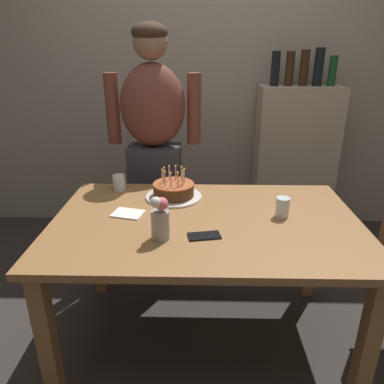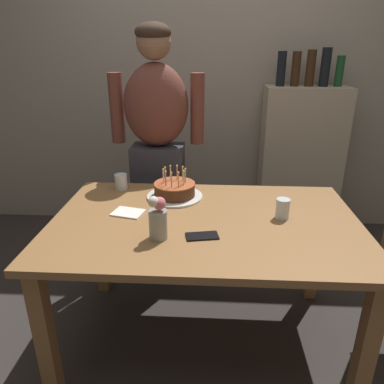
{
  "view_description": "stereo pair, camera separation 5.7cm",
  "coord_description": "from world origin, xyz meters",
  "px_view_note": "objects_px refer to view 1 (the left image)",
  "views": [
    {
      "loc": [
        -0.03,
        -1.6,
        1.53
      ],
      "look_at": [
        -0.07,
        0.11,
        0.84
      ],
      "focal_mm": 33.97,
      "sensor_mm": 36.0,
      "label": 1
    },
    {
      "loc": [
        0.03,
        -1.59,
        1.53
      ],
      "look_at": [
        -0.07,
        0.11,
        0.84
      ],
      "focal_mm": 33.97,
      "sensor_mm": 36.0,
      "label": 2
    }
  ],
  "objects_px": {
    "cell_phone": "(204,236)",
    "flower_vase": "(160,220)",
    "water_glass_near": "(119,183)",
    "water_glass_far": "(283,207)",
    "birthday_cake": "(174,191)",
    "person_man_bearded": "(155,153)",
    "napkin_stack": "(128,214)"
  },
  "relations": [
    {
      "from": "flower_vase",
      "to": "person_man_bearded",
      "type": "height_order",
      "value": "person_man_bearded"
    },
    {
      "from": "water_glass_far",
      "to": "cell_phone",
      "type": "relative_size",
      "value": 0.7
    },
    {
      "from": "birthday_cake",
      "to": "person_man_bearded",
      "type": "bearing_deg",
      "value": 109.43
    },
    {
      "from": "water_glass_near",
      "to": "cell_phone",
      "type": "bearing_deg",
      "value": -48.23
    },
    {
      "from": "cell_phone",
      "to": "napkin_stack",
      "type": "bearing_deg",
      "value": 138.96
    },
    {
      "from": "cell_phone",
      "to": "water_glass_near",
      "type": "bearing_deg",
      "value": 120.87
    },
    {
      "from": "person_man_bearded",
      "to": "flower_vase",
      "type": "bearing_deg",
      "value": 98.21
    },
    {
      "from": "birthday_cake",
      "to": "cell_phone",
      "type": "bearing_deg",
      "value": -69.38
    },
    {
      "from": "water_glass_near",
      "to": "flower_vase",
      "type": "height_order",
      "value": "flower_vase"
    },
    {
      "from": "birthday_cake",
      "to": "water_glass_far",
      "type": "relative_size",
      "value": 3.09
    },
    {
      "from": "birthday_cake",
      "to": "water_glass_near",
      "type": "height_order",
      "value": "birthday_cake"
    },
    {
      "from": "birthday_cake",
      "to": "water_glass_near",
      "type": "bearing_deg",
      "value": 161.47
    },
    {
      "from": "napkin_stack",
      "to": "flower_vase",
      "type": "bearing_deg",
      "value": -52.09
    },
    {
      "from": "birthday_cake",
      "to": "water_glass_near",
      "type": "distance_m",
      "value": 0.35
    },
    {
      "from": "water_glass_near",
      "to": "flower_vase",
      "type": "relative_size",
      "value": 0.44
    },
    {
      "from": "cell_phone",
      "to": "flower_vase",
      "type": "relative_size",
      "value": 0.7
    },
    {
      "from": "cell_phone",
      "to": "water_glass_far",
      "type": "bearing_deg",
      "value": 18.07
    },
    {
      "from": "napkin_stack",
      "to": "flower_vase",
      "type": "relative_size",
      "value": 0.74
    },
    {
      "from": "water_glass_near",
      "to": "person_man_bearded",
      "type": "xyz_separation_m",
      "value": [
        0.17,
        0.33,
        0.09
      ]
    },
    {
      "from": "water_glass_near",
      "to": "water_glass_far",
      "type": "distance_m",
      "value": 0.94
    },
    {
      "from": "water_glass_near",
      "to": "water_glass_far",
      "type": "bearing_deg",
      "value": -21.08
    },
    {
      "from": "water_glass_near",
      "to": "cell_phone",
      "type": "relative_size",
      "value": 0.63
    },
    {
      "from": "person_man_bearded",
      "to": "cell_phone",
      "type": "bearing_deg",
      "value": 110.03
    },
    {
      "from": "water_glass_far",
      "to": "napkin_stack",
      "type": "distance_m",
      "value": 0.77
    },
    {
      "from": "birthday_cake",
      "to": "water_glass_near",
      "type": "xyz_separation_m",
      "value": [
        -0.33,
        0.11,
        0.01
      ]
    },
    {
      "from": "water_glass_near",
      "to": "person_man_bearded",
      "type": "distance_m",
      "value": 0.38
    },
    {
      "from": "water_glass_far",
      "to": "cell_phone",
      "type": "distance_m",
      "value": 0.44
    },
    {
      "from": "water_glass_near",
      "to": "napkin_stack",
      "type": "bearing_deg",
      "value": -71.31
    },
    {
      "from": "birthday_cake",
      "to": "person_man_bearded",
      "type": "xyz_separation_m",
      "value": [
        -0.16,
        0.44,
        0.09
      ]
    },
    {
      "from": "water_glass_near",
      "to": "cell_phone",
      "type": "distance_m",
      "value": 0.74
    },
    {
      "from": "cell_phone",
      "to": "napkin_stack",
      "type": "distance_m",
      "value": 0.44
    },
    {
      "from": "water_glass_far",
      "to": "person_man_bearded",
      "type": "xyz_separation_m",
      "value": [
        -0.71,
        0.67,
        0.08
      ]
    }
  ]
}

